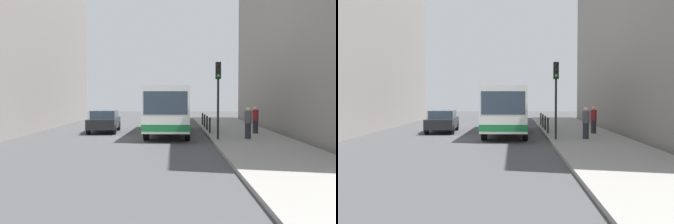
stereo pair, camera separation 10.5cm
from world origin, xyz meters
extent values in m
plane|color=#424244|center=(0.00, 0.00, 0.00)|extent=(80.00, 80.00, 0.00)
cube|color=gray|center=(5.40, 0.00, 0.07)|extent=(4.40, 40.00, 0.15)
cube|color=gray|center=(11.50, 4.00, 6.91)|extent=(7.00, 32.00, 13.82)
cube|color=white|center=(0.90, 2.76, 1.75)|extent=(2.76, 11.06, 2.50)
cube|color=#197238|center=(0.90, 2.76, 0.80)|extent=(2.79, 11.08, 0.36)
cube|color=#2D3D4C|center=(0.77, -2.71, 2.10)|extent=(2.26, 0.11, 1.20)
cube|color=#2D3D4C|center=(0.92, 3.26, 2.10)|extent=(2.75, 9.46, 1.00)
cylinder|color=black|center=(1.94, -1.16, 0.50)|extent=(0.30, 1.01, 1.00)
cylinder|color=black|center=(-0.32, -1.11, 0.50)|extent=(0.30, 1.01, 1.00)
cylinder|color=black|center=(2.13, 6.64, 0.50)|extent=(0.30, 1.01, 1.00)
cylinder|color=black|center=(-0.13, 6.69, 0.50)|extent=(0.30, 1.01, 1.00)
cube|color=black|center=(-3.47, 3.75, 0.64)|extent=(1.98, 4.47, 0.64)
cube|color=#2D3D4C|center=(-3.47, 3.90, 1.22)|extent=(1.70, 2.53, 0.52)
cylinder|color=black|center=(-2.58, 2.29, 0.32)|extent=(0.25, 0.65, 0.64)
cylinder|color=black|center=(-4.22, 2.22, 0.32)|extent=(0.25, 0.65, 0.64)
cylinder|color=black|center=(-2.71, 5.29, 0.32)|extent=(0.25, 0.65, 0.64)
cylinder|color=black|center=(-4.35, 5.22, 0.32)|extent=(0.25, 0.65, 0.64)
cube|color=silver|center=(0.81, 13.38, 0.64)|extent=(1.91, 4.44, 0.64)
cube|color=#2D3D4C|center=(0.82, 13.53, 1.22)|extent=(1.66, 2.50, 0.52)
cylinder|color=black|center=(1.60, 11.86, 0.32)|extent=(0.24, 0.65, 0.64)
cylinder|color=black|center=(-0.04, 11.90, 0.32)|extent=(0.24, 0.65, 0.64)
cylinder|color=black|center=(1.67, 14.86, 0.32)|extent=(0.24, 0.65, 0.64)
cylinder|color=black|center=(0.03, 14.90, 0.32)|extent=(0.24, 0.65, 0.64)
cylinder|color=black|center=(3.55, -1.83, 1.75)|extent=(0.12, 0.12, 3.20)
cube|color=black|center=(3.55, -1.83, 3.80)|extent=(0.28, 0.24, 0.90)
sphere|color=black|center=(3.55, -1.96, 4.08)|extent=(0.16, 0.16, 0.16)
sphere|color=black|center=(3.55, -1.96, 3.80)|extent=(0.16, 0.16, 0.16)
sphere|color=green|center=(3.55, -1.96, 3.52)|extent=(0.16, 0.16, 0.16)
cylinder|color=black|center=(3.45, 1.97, 0.62)|extent=(0.11, 0.11, 0.95)
cylinder|color=black|center=(3.45, 4.21, 0.62)|extent=(0.11, 0.11, 0.95)
cylinder|color=black|center=(3.45, 6.45, 0.62)|extent=(0.11, 0.11, 0.95)
cylinder|color=black|center=(3.45, 8.68, 0.62)|extent=(0.11, 0.11, 0.95)
cylinder|color=#26262D|center=(5.20, -1.54, 0.57)|extent=(0.32, 0.32, 0.84)
cylinder|color=#4C4C51|center=(5.20, -1.54, 1.31)|extent=(0.38, 0.38, 0.64)
sphere|color=beige|center=(5.20, -1.54, 1.74)|extent=(0.23, 0.23, 0.23)
cylinder|color=#26262D|center=(6.22, 1.64, 0.55)|extent=(0.32, 0.32, 0.81)
cylinder|color=maroon|center=(6.22, 1.64, 1.27)|extent=(0.38, 0.38, 0.62)
sphere|color=beige|center=(6.22, 1.64, 1.69)|extent=(0.22, 0.22, 0.22)
camera|label=1|loc=(1.19, -23.92, 2.50)|focal=44.43mm
camera|label=2|loc=(1.30, -23.92, 2.50)|focal=44.43mm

